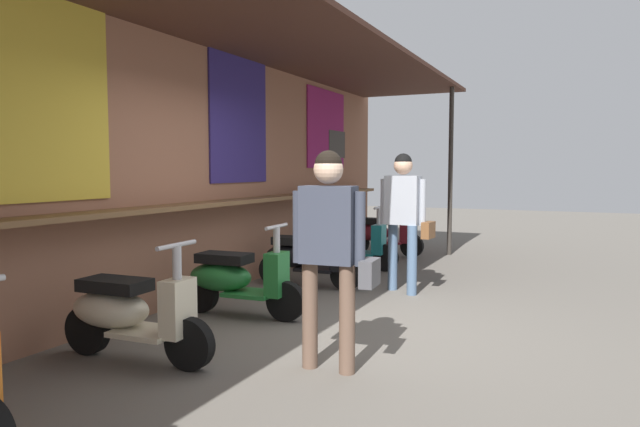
{
  "coord_description": "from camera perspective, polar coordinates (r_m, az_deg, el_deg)",
  "views": [
    {
      "loc": [
        -4.92,
        -2.18,
        1.52
      ],
      "look_at": [
        2.06,
        1.07,
        0.92
      ],
      "focal_mm": 32.05,
      "sensor_mm": 36.0,
      "label": 1
    }
  ],
  "objects": [
    {
      "name": "ground_plane",
      "position": [
        5.59,
        1.05,
        -11.34
      ],
      "size": [
        34.57,
        34.57,
        0.0
      ],
      "primitive_type": "plane",
      "color": "#605B54"
    },
    {
      "name": "market_stall_facade",
      "position": [
        6.38,
        -14.61,
        6.64
      ],
      "size": [
        12.35,
        2.26,
        3.22
      ],
      "color": "#8C5B44",
      "rests_on": "ground_plane"
    },
    {
      "name": "scooter_cream",
      "position": [
        4.83,
        -18.66,
        -9.33
      ],
      "size": [
        0.47,
        1.4,
        0.97
      ],
      "rotation": [
        0.0,
        0.0,
        -1.52
      ],
      "color": "beige",
      "rests_on": "ground_plane"
    },
    {
      "name": "scooter_green",
      "position": [
        6.0,
        -8.51,
        -6.47
      ],
      "size": [
        0.48,
        1.4,
        0.97
      ],
      "rotation": [
        0.0,
        0.0,
        -1.51
      ],
      "color": "#237533",
      "rests_on": "ground_plane"
    },
    {
      "name": "scooter_black",
      "position": [
        7.36,
        -1.67,
        -4.4
      ],
      "size": [
        0.49,
        1.4,
        0.97
      ],
      "rotation": [
        0.0,
        0.0,
        -1.5
      ],
      "color": "black",
      "rests_on": "ground_plane"
    },
    {
      "name": "scooter_teal",
      "position": [
        8.74,
        2.84,
        -2.99
      ],
      "size": [
        0.47,
        1.4,
        0.97
      ],
      "rotation": [
        0.0,
        0.0,
        -1.52
      ],
      "color": "#197075",
      "rests_on": "ground_plane"
    },
    {
      "name": "scooter_maroon",
      "position": [
        10.13,
        6.03,
        -1.98
      ],
      "size": [
        0.46,
        1.4,
        0.97
      ],
      "rotation": [
        0.0,
        0.0,
        -1.59
      ],
      "color": "maroon",
      "rests_on": "ground_plane"
    },
    {
      "name": "shopper_with_handbag",
      "position": [
        7.05,
        8.38,
        0.57
      ],
      "size": [
        0.31,
        0.67,
        1.71
      ],
      "rotation": [
        0.0,
        0.0,
        -0.07
      ],
      "color": "slate",
      "rests_on": "ground_plane"
    },
    {
      "name": "shopper_passing",
      "position": [
        4.25,
        1.05,
        -2.47
      ],
      "size": [
        0.3,
        0.66,
        1.66
      ],
      "rotation": [
        0.0,
        0.0,
        0.08
      ],
      "color": "brown",
      "rests_on": "ground_plane"
    }
  ]
}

